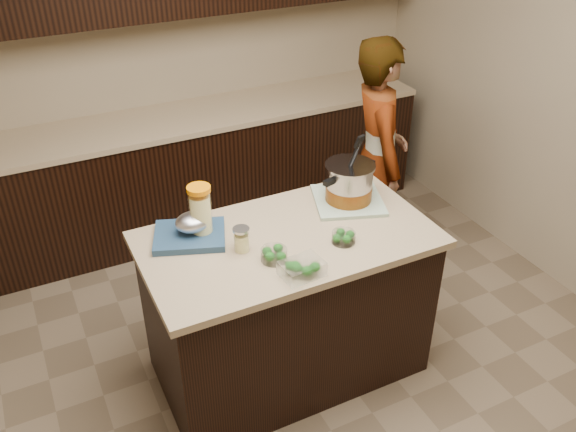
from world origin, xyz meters
The scene contains 13 objects.
ground_plane centered at (0.00, 0.00, 0.00)m, with size 4.00×4.00×0.00m, color brown.
room_shell centered at (0.00, 0.00, 1.71)m, with size 4.04×4.04×2.72m.
back_cabinets centered at (0.00, 1.74, 0.94)m, with size 3.60×0.63×2.33m.
island centered at (0.00, 0.00, 0.45)m, with size 1.46×0.81×0.90m.
dish_towel centered at (0.44, 0.16, 0.91)m, with size 0.36×0.36×0.02m, color #59855F.
stock_pot centered at (0.44, 0.16, 1.01)m, with size 0.37×0.33×0.38m.
lemonade_pitcher centered at (-0.38, 0.19, 1.03)m, with size 0.14×0.14×0.28m.
mason_jar centered at (-0.25, -0.01, 0.96)m, with size 0.10×0.10×0.13m.
broccoli_tub_left centered at (-0.15, -0.15, 0.93)m, with size 0.16×0.16×0.06m.
broccoli_tub_right centered at (0.22, -0.16, 0.93)m, with size 0.15×0.15×0.06m.
broccoli_tub_rect centered at (-0.08, -0.31, 0.93)m, with size 0.20×0.16×0.07m.
blue_tray centered at (-0.43, 0.20, 0.95)m, with size 0.42×0.38×0.13m.
person centered at (0.98, 0.68, 0.80)m, with size 0.59×0.38×1.61m, color gray.
Camera 1 is at (-1.11, -2.25, 2.60)m, focal length 38.00 mm.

